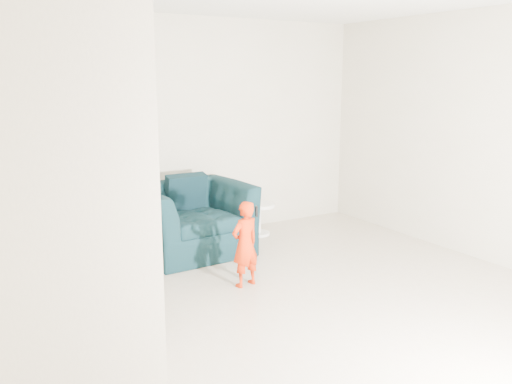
% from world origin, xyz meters
% --- Properties ---
extents(floor, '(5.50, 5.50, 0.00)m').
position_xyz_m(floor, '(0.00, 0.00, 0.00)').
color(floor, tan).
rests_on(floor, ground).
extents(back_wall, '(5.00, 0.00, 5.00)m').
position_xyz_m(back_wall, '(0.00, 2.75, 1.35)').
color(back_wall, '#B4AB92').
rests_on(back_wall, floor).
extents(armchair, '(1.26, 1.11, 0.79)m').
position_xyz_m(armchair, '(-0.15, 2.13, 0.40)').
color(armchair, black).
rests_on(armchair, floor).
extents(toddler, '(0.34, 0.26, 0.84)m').
position_xyz_m(toddler, '(-0.13, 0.94, 0.42)').
color(toddler, '#AC3105').
rests_on(toddler, floor).
extents(side_table, '(0.41, 0.41, 0.41)m').
position_xyz_m(side_table, '(0.87, 2.35, 0.28)').
color(side_table, silver).
rests_on(side_table, floor).
extents(staircase, '(1.02, 3.03, 3.62)m').
position_xyz_m(staircase, '(-2.00, 0.55, 0.95)').
color(staircase, '#ADA089').
rests_on(staircase, floor).
extents(cushion, '(0.48, 0.23, 0.48)m').
position_xyz_m(cushion, '(-0.09, 2.43, 0.63)').
color(cushion, black).
rests_on(cushion, armchair).
extents(throw, '(0.04, 0.44, 0.50)m').
position_xyz_m(throw, '(-0.69, 2.11, 0.50)').
color(throw, black).
rests_on(throw, armchair).
extents(phone, '(0.03, 0.05, 0.10)m').
position_xyz_m(phone, '(-0.01, 0.92, 0.73)').
color(phone, black).
rests_on(phone, toddler).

